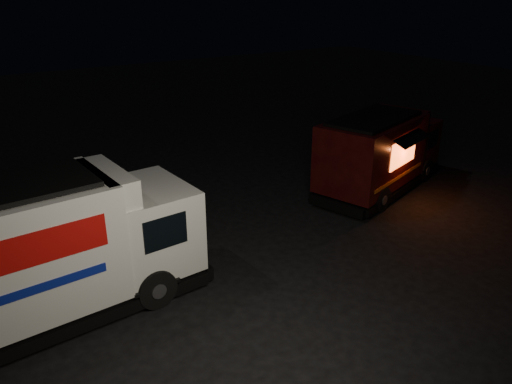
{
  "coord_description": "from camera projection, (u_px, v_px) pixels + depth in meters",
  "views": [
    {
      "loc": [
        -6.57,
        -9.78,
        7.53
      ],
      "look_at": [
        1.13,
        2.0,
        1.62
      ],
      "focal_mm": 35.0,
      "sensor_mm": 36.0,
      "label": 1
    }
  ],
  "objects": [
    {
      "name": "red_truck",
      "position": [
        382.0,
        151.0,
        19.28
      ],
      "size": [
        6.98,
        4.23,
        3.06
      ],
      "primitive_type": null,
      "rotation": [
        0.0,
        0.0,
        0.3
      ],
      "color": "#350C09",
      "rests_on": "ground"
    },
    {
      "name": "ground",
      "position": [
        261.0,
        278.0,
        13.77
      ],
      "size": [
        80.0,
        80.0,
        0.0
      ],
      "primitive_type": "plane",
      "color": "black",
      "rests_on": "ground"
    },
    {
      "name": "white_truck",
      "position": [
        41.0,
        252.0,
        11.55
      ],
      "size": [
        8.0,
        3.22,
        3.55
      ],
      "primitive_type": null,
      "rotation": [
        0.0,
        0.0,
        0.07
      ],
      "color": "silver",
      "rests_on": "ground"
    }
  ]
}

